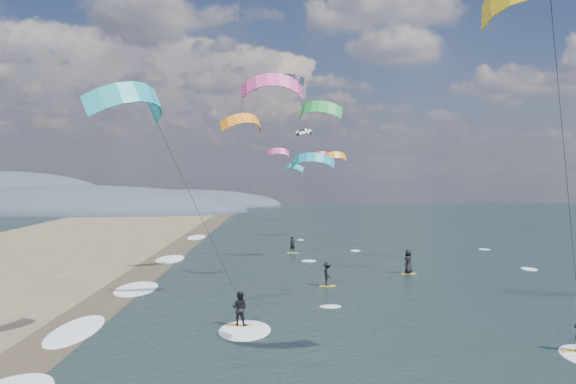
{
  "coord_description": "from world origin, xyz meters",
  "views": [
    {
      "loc": [
        -1.07,
        -16.52,
        8.06
      ],
      "look_at": [
        -1.0,
        12.0,
        7.0
      ],
      "focal_mm": 40.0,
      "sensor_mm": 36.0,
      "label": 1
    }
  ],
  "objects": [
    {
      "name": "wet_sand_strip",
      "position": [
        -12.0,
        10.0,
        0.0
      ],
      "size": [
        3.0,
        240.0,
        0.0
      ],
      "primitive_type": "cube",
      "color": "#382D23",
      "rests_on": "ground"
    },
    {
      "name": "coastal_hills",
      "position": [
        -44.84,
        107.86,
        0.0
      ],
      "size": [
        80.0,
        41.0,
        15.0
      ],
      "color": "#3D4756",
      "rests_on": "ground"
    },
    {
      "name": "kitesurfer_near_a",
      "position": [
        8.54,
        6.22,
        11.64
      ],
      "size": [
        7.98,
        8.97,
        15.27
      ],
      "color": "gold",
      "rests_on": "ground"
    },
    {
      "name": "kitesurfer_near_b",
      "position": [
        -5.82,
        11.56,
        7.86
      ],
      "size": [
        6.82,
        9.36,
        12.33
      ],
      "color": "gold",
      "rests_on": "ground"
    },
    {
      "name": "far_kitesurfers",
      "position": [
        4.06,
        31.46,
        0.87
      ],
      "size": [
        9.85,
        18.08,
        1.85
      ],
      "color": "gold",
      "rests_on": "ground"
    },
    {
      "name": "bg_kite_field",
      "position": [
        0.41,
        53.18,
        11.43
      ],
      "size": [
        12.01,
        72.94,
        10.47
      ],
      "color": "red",
      "rests_on": "ground"
    },
    {
      "name": "shoreline_surf",
      "position": [
        -10.8,
        14.75,
        0.0
      ],
      "size": [
        2.4,
        79.4,
        0.11
      ],
      "color": "white",
      "rests_on": "ground"
    }
  ]
}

